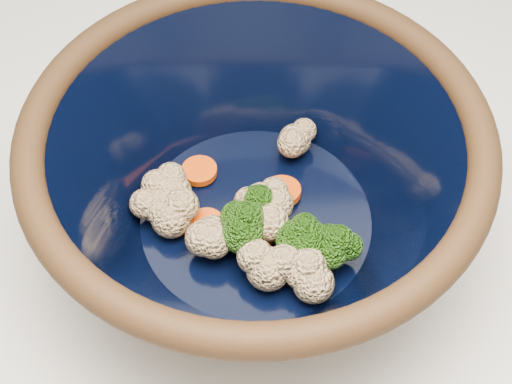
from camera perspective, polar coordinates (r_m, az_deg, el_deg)
name	(u,v)px	position (r m, az deg, el deg)	size (l,w,h in m)	color
counter	(262,365)	(1.01, 0.49, -13.69)	(1.20, 1.20, 0.90)	white
mixing_bowl	(256,181)	(0.51, 0.00, 0.90)	(0.32, 0.32, 0.14)	black
vegetable_pile	(252,220)	(0.52, -0.33, -2.26)	(0.16, 0.16, 0.05)	#608442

